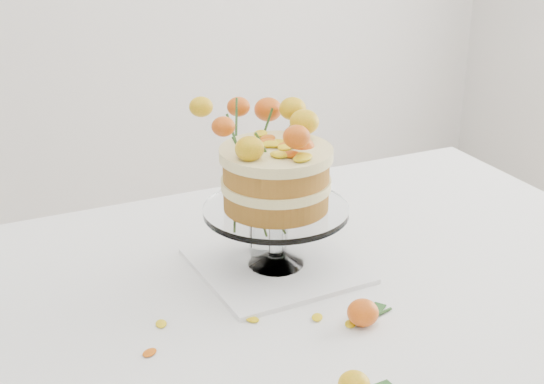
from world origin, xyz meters
The scene contains 10 objects.
table centered at (0.00, 0.00, 0.67)m, with size 1.43×0.93×0.76m.
napkin centered at (-0.01, 0.05, 0.76)m, with size 0.28×0.28×0.01m, color white.
cake_stand centered at (-0.01, 0.05, 0.92)m, with size 0.27×0.27×0.24m.
rose_vase centered at (0.00, 0.09, 0.97)m, with size 0.27×0.27×0.37m.
loose_rose_far centered at (0.04, -0.19, 0.78)m, with size 0.09×0.05×0.04m.
stray_petal_a centered at (-0.12, -0.10, 0.76)m, with size 0.03×0.02×0.00m, color yellow.
stray_petal_b centered at (-0.02, -0.14, 0.76)m, with size 0.03×0.02×0.00m, color yellow.
stray_petal_c centered at (0.02, -0.18, 0.76)m, with size 0.03×0.02×0.00m, color yellow.
stray_petal_d centered at (-0.26, -0.05, 0.76)m, with size 0.03×0.02×0.00m, color yellow.
stray_petal_e centered at (-0.30, -0.12, 0.76)m, with size 0.03×0.02×0.00m, color yellow.
Camera 1 is at (-0.54, -1.08, 1.44)m, focal length 50.00 mm.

